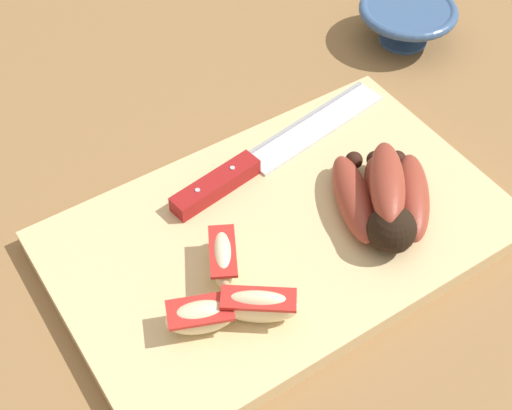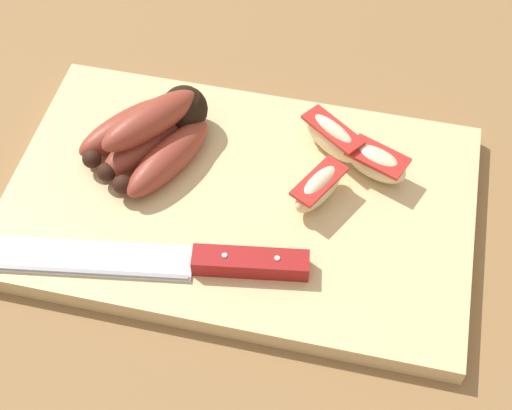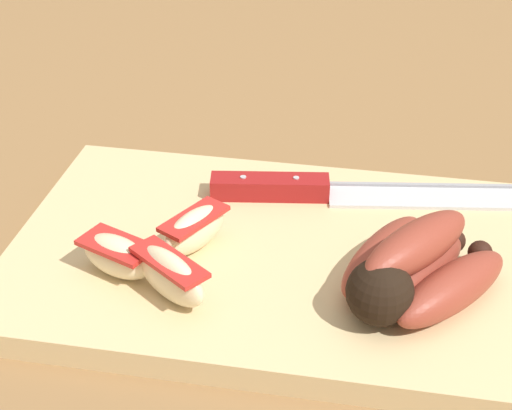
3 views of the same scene
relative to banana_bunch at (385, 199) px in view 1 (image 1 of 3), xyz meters
name	(u,v)px [view 1 (image 1 of 3)]	position (x,y,z in m)	size (l,w,h in m)	color
ground_plane	(282,251)	(-0.10, 0.03, -0.04)	(6.00, 6.00, 0.00)	olive
cutting_board	(281,235)	(-0.09, 0.04, -0.03)	(0.43, 0.27, 0.02)	#DBBC84
banana_bunch	(385,199)	(0.00, 0.00, 0.00)	(0.13, 0.14, 0.06)	black
chefs_knife	(252,163)	(-0.07, 0.12, -0.02)	(0.28, 0.07, 0.02)	silver
apple_wedge_near	(201,316)	(-0.21, -0.01, -0.01)	(0.07, 0.05, 0.03)	beige
apple_wedge_middle	(258,306)	(-0.17, -0.03, 0.00)	(0.07, 0.06, 0.04)	beige
apple_wedge_far	(222,256)	(-0.16, 0.03, 0.00)	(0.05, 0.07, 0.03)	beige
ceramic_bowl	(406,20)	(0.22, 0.22, -0.01)	(0.12, 0.12, 0.05)	#385684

